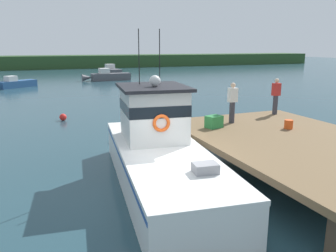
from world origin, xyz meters
TOP-DOWN VIEW (x-y plane):
  - ground_plane at (0.00, 0.00)m, footprint 200.00×200.00m
  - dock at (4.80, 0.00)m, footprint 6.00×9.00m
  - main_fishing_boat at (0.27, 1.15)m, footprint 3.49×9.95m
  - crate_single_far at (3.05, 2.47)m, footprint 0.70×0.59m
  - bait_bucket at (5.58, 1.26)m, footprint 0.32×0.32m
  - deckhand_by_the_boat at (6.94, 3.75)m, footprint 0.36×0.22m
  - deckhand_further_back at (4.13, 2.94)m, footprint 0.36×0.22m
  - moored_boat_off_the_point at (-4.97, 30.10)m, footprint 4.59×3.53m
  - moored_boat_far_left at (5.67, 34.14)m, footprint 6.04×1.73m
  - moored_boat_mid_harbor at (8.07, 42.99)m, footprint 2.06×6.18m
  - mooring_buoy_spare_mooring at (-1.76, 11.65)m, footprint 0.41×0.41m
  - far_shoreline at (0.00, 62.00)m, footprint 120.00×8.00m

SIDE VIEW (x-z plane):
  - ground_plane at x=0.00m, z-range 0.00..0.00m
  - mooring_buoy_spare_mooring at x=-1.76m, z-range 0.00..0.41m
  - moored_boat_off_the_point at x=-4.97m, z-range -0.19..1.05m
  - moored_boat_far_left at x=5.67m, z-range -0.24..1.29m
  - moored_boat_mid_harbor at x=8.07m, z-range -0.24..1.31m
  - main_fishing_boat at x=0.27m, z-range -1.39..3.41m
  - dock at x=4.80m, z-range 0.47..1.67m
  - far_shoreline at x=0.00m, z-range 0.00..2.40m
  - bait_bucket at x=5.58m, z-range 1.20..1.54m
  - crate_single_far at x=3.05m, z-range 1.20..1.66m
  - deckhand_by_the_boat at x=6.94m, z-range 1.24..2.87m
  - deckhand_further_back at x=4.13m, z-range 1.24..2.87m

